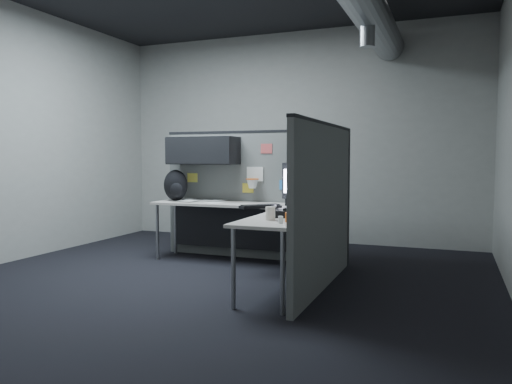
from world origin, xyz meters
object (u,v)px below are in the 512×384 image
at_px(desk, 253,216).
at_px(backpack, 176,186).
at_px(phone, 281,212).
at_px(monitor, 309,184).
at_px(keyboard, 260,206).

xyz_separation_m(desk, backpack, (-1.20, 0.31, 0.31)).
relative_size(desk, phone, 7.92).
height_order(monitor, phone, monitor).
xyz_separation_m(monitor, keyboard, (-0.43, -0.44, -0.24)).
height_order(keyboard, backpack, backpack).
bearing_deg(monitor, backpack, 159.64).
distance_m(desk, backpack, 1.28).
height_order(monitor, backpack, monitor).
height_order(monitor, keyboard, monitor).
xyz_separation_m(keyboard, phone, (0.47, -0.68, 0.02)).
height_order(desk, monitor, monitor).
relative_size(keyboard, phone, 1.50).
distance_m(monitor, phone, 1.13).
bearing_deg(backpack, desk, -29.88).
bearing_deg(monitor, desk, -174.57).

